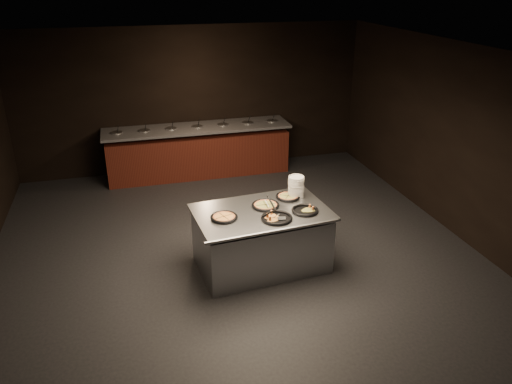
# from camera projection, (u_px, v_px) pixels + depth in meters

# --- Properties ---
(room) EXTENTS (7.02, 8.02, 2.92)m
(room) POSITION_uv_depth(u_px,v_px,m) (239.00, 169.00, 6.56)
(room) COLOR black
(room) RESTS_ON ground
(salad_bar) EXTENTS (3.70, 0.83, 1.18)m
(salad_bar) POSITION_uv_depth(u_px,v_px,m) (199.00, 154.00, 10.11)
(salad_bar) COLOR #562014
(salad_bar) RESTS_ON ground
(serving_counter) EXTENTS (1.90, 1.31, 0.86)m
(serving_counter) POSITION_uv_depth(u_px,v_px,m) (261.00, 240.00, 6.93)
(serving_counter) COLOR #B2B4B9
(serving_counter) RESTS_ON ground
(plate_stack) EXTENTS (0.23, 0.23, 0.30)m
(plate_stack) POSITION_uv_depth(u_px,v_px,m) (296.00, 187.00, 7.13)
(plate_stack) COLOR silver
(plate_stack) RESTS_ON serving_counter
(pan_veggie_whole) EXTENTS (0.36, 0.36, 0.04)m
(pan_veggie_whole) POSITION_uv_depth(u_px,v_px,m) (224.00, 217.00, 6.54)
(pan_veggie_whole) COLOR black
(pan_veggie_whole) RESTS_ON serving_counter
(pan_cheese_whole) EXTENTS (0.38, 0.38, 0.04)m
(pan_cheese_whole) POSITION_uv_depth(u_px,v_px,m) (266.00, 205.00, 6.87)
(pan_cheese_whole) COLOR black
(pan_cheese_whole) RESTS_ON serving_counter
(pan_cheese_slices_a) EXTENTS (0.35, 0.35, 0.04)m
(pan_cheese_slices_a) POSITION_uv_depth(u_px,v_px,m) (288.00, 196.00, 7.13)
(pan_cheese_slices_a) COLOR black
(pan_cheese_slices_a) RESTS_ON serving_counter
(pan_cheese_slices_b) EXTENTS (0.42, 0.42, 0.04)m
(pan_cheese_slices_b) POSITION_uv_depth(u_px,v_px,m) (277.00, 218.00, 6.52)
(pan_cheese_slices_b) COLOR black
(pan_cheese_slices_b) RESTS_ON serving_counter
(pan_veggie_slices) EXTENTS (0.36, 0.36, 0.04)m
(pan_veggie_slices) POSITION_uv_depth(u_px,v_px,m) (305.00, 210.00, 6.72)
(pan_veggie_slices) COLOR black
(pan_veggie_slices) RESTS_ON serving_counter
(server_left) EXTENTS (0.17, 0.35, 0.18)m
(server_left) POSITION_uv_depth(u_px,v_px,m) (269.00, 203.00, 6.78)
(server_left) COLOR #B2B4B9
(server_left) RESTS_ON serving_counter
(server_right) EXTENTS (0.32, 0.13, 0.15)m
(server_right) POSITION_uv_depth(u_px,v_px,m) (273.00, 215.00, 6.48)
(server_right) COLOR #B2B4B9
(server_right) RESTS_ON serving_counter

